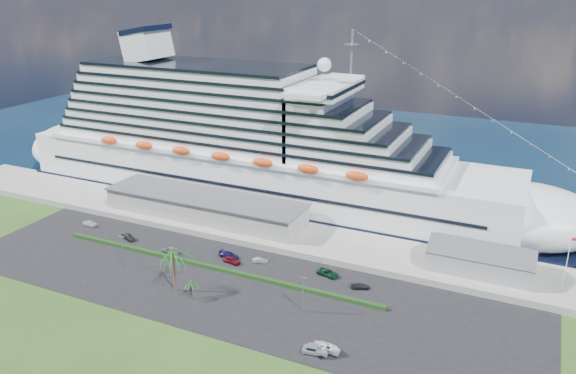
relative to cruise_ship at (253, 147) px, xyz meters
The scene contains 23 objects.
ground 69.56m from the cruise_ship, 71.40° to the right, with size 420.00×420.00×0.00m, color #274818.
asphalt_lot 59.58m from the cruise_ship, 67.89° to the right, with size 140.00×38.00×0.12m, color black.
wharf 35.90m from the cruise_ship, 48.10° to the right, with size 240.00×20.00×1.80m, color gray.
water 71.40m from the cruise_ship, 71.93° to the left, with size 420.00×160.00×0.02m, color black.
cruise_ship is the anchor object (origin of this frame).
terminal_building 26.92m from the cruise_ship, 98.22° to the right, with size 61.00×15.00×6.30m.
port_shed 78.32m from the cruise_ship, 18.08° to the right, with size 24.00×12.31×7.37m.
flagpole 95.04m from the cruise_ship, 14.69° to the right, with size 1.08×0.16×12.00m.
hedge 52.41m from the cruise_ship, 74.26° to the right, with size 88.00×1.10×0.90m, color black.
lamp_post_left 57.50m from the cruise_ship, 96.59° to the right, with size 1.60×0.35×8.27m.
lamp_post_right 70.64m from the cruise_ship, 53.44° to the right, with size 1.60×0.35×8.27m.
palm_tall 61.56m from the cruise_ship, 79.12° to the right, with size 8.82×8.82×11.13m.
palm_short 65.13m from the cruise_ship, 74.52° to the right, with size 3.53×3.53×4.56m.
parked_car_0 54.08m from the cruise_ship, 127.72° to the right, with size 1.78×4.43×1.51m, color silver.
parked_car_1 48.88m from the cruise_ship, 109.85° to the right, with size 1.61×4.62×1.52m, color black.
parked_car_2 47.67m from the cruise_ship, 90.55° to the right, with size 2.21×4.79×1.33m, color gray.
parked_car_3 46.51m from the cruise_ship, 70.43° to the right, with size 2.18×5.37×1.56m, color #141344.
parked_car_4 49.06m from the cruise_ship, 68.97° to the right, with size 1.85×4.59×1.56m, color #5E0C19.
parked_car_5 49.01m from the cruise_ship, 60.26° to the right, with size 1.31×3.75×1.23m, color #989B9F.
parked_car_6 58.78m from the cruise_ship, 43.89° to the right, with size 2.48×5.39×1.50m, color #0C311C.
parked_car_7 66.75m from the cruise_ship, 40.05° to the right, with size 1.73×4.25×1.23m, color black.
pickup_truck 85.69m from the cruise_ship, 54.17° to the right, with size 5.20×2.53×1.76m.
boat_trailer 85.70m from the cruise_ship, 52.60° to the right, with size 6.32×3.99×1.83m.
Camera 1 is at (60.30, -86.73, 66.51)m, focal length 35.00 mm.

